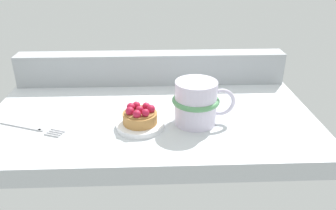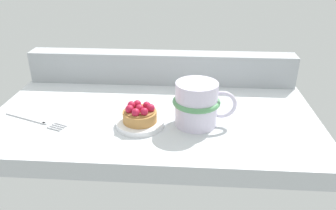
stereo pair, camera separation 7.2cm
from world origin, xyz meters
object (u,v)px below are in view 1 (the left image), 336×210
object	(u,v)px
dessert_plate	(140,125)
coffee_mug	(197,102)
raspberry_tart	(140,115)
dessert_fork	(29,127)

from	to	relation	value
dessert_plate	coffee_mug	world-z (taller)	coffee_mug
raspberry_tart	coffee_mug	distance (cm)	12.60
raspberry_tart	coffee_mug	size ratio (longest dim) A/B	0.53
dessert_plate	coffee_mug	size ratio (longest dim) A/B	0.75
dessert_plate	dessert_fork	world-z (taller)	dessert_plate
raspberry_tart	coffee_mug	bearing A→B (deg)	7.85
dessert_plate	coffee_mug	distance (cm)	13.16
raspberry_tart	coffee_mug	xyz separation A→B (cm)	(12.31, 1.70, 2.06)
coffee_mug	dessert_fork	xyz separation A→B (cm)	(-36.15, -1.35, -4.64)
dessert_plate	raspberry_tart	distance (cm)	2.34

